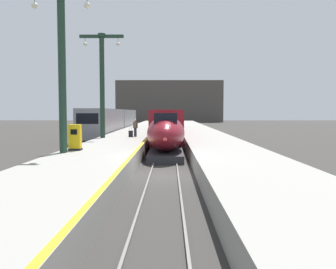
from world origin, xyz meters
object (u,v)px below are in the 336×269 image
at_px(station_column_near, 62,55).
at_px(rolling_suitcase, 131,134).
at_px(station_column_mid, 102,76).
at_px(regional_train_adjacent, 115,121).
at_px(highspeed_train_main, 167,125).
at_px(ticket_machine_yellow, 75,138).
at_px(passenger_near_edge, 135,126).

bearing_deg(station_column_near, rolling_suitcase, 79.43).
bearing_deg(station_column_mid, rolling_suitcase, 23.05).
xyz_separation_m(regional_train_adjacent, station_column_near, (2.20, -33.75, 4.54)).
relative_size(highspeed_train_main, regional_train_adjacent, 1.07).
relative_size(regional_train_adjacent, station_column_near, 3.91).
distance_m(highspeed_train_main, station_column_near, 22.38).
xyz_separation_m(regional_train_adjacent, ticket_machine_yellow, (2.55, -32.46, -0.34)).
distance_m(highspeed_train_main, station_column_mid, 11.69).
distance_m(regional_train_adjacent, passenger_near_edge, 20.69).
height_order(highspeed_train_main, passenger_near_edge, highspeed_train_main).
height_order(rolling_suitcase, ticket_machine_yellow, ticket_machine_yellow).
xyz_separation_m(regional_train_adjacent, passenger_near_edge, (5.06, -20.06, -0.09)).
relative_size(highspeed_train_main, passenger_near_edge, 23.16).
height_order(station_column_near, passenger_near_edge, station_column_near).
bearing_deg(regional_train_adjacent, station_column_mid, -84.17).
distance_m(highspeed_train_main, passenger_near_edge, 7.98).
height_order(highspeed_train_main, station_column_mid, station_column_mid).
distance_m(station_column_near, rolling_suitcase, 14.47).
bearing_deg(regional_train_adjacent, ticket_machine_yellow, -85.51).
xyz_separation_m(rolling_suitcase, ticket_machine_yellow, (-2.12, -11.95, 0.44)).
relative_size(highspeed_train_main, rolling_suitcase, 39.85).
height_order(station_column_mid, ticket_machine_yellow, station_column_mid).
relative_size(rolling_suitcase, ticket_machine_yellow, 0.61).
bearing_deg(regional_train_adjacent, rolling_suitcase, -77.18).
xyz_separation_m(station_column_mid, passenger_near_edge, (2.86, 1.50, -4.68)).
bearing_deg(ticket_machine_yellow, passenger_near_edge, 78.55).
distance_m(passenger_near_edge, ticket_machine_yellow, 12.65).
relative_size(regional_train_adjacent, ticket_machine_yellow, 22.87).
bearing_deg(highspeed_train_main, passenger_near_edge, -112.40).
height_order(passenger_near_edge, rolling_suitcase, passenger_near_edge).
relative_size(passenger_near_edge, rolling_suitcase, 1.72).
distance_m(station_column_mid, ticket_machine_yellow, 11.97).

